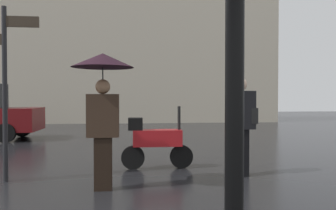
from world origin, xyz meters
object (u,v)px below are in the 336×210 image
Objects in this scene: parked_scooter at (155,141)px; street_signpost at (5,75)px; pedestrian_with_umbrella at (103,86)px; pedestrian_with_bag at (241,121)px.

parked_scooter is 0.49× the size of street_signpost.
parked_scooter is at bearing 145.42° from pedestrian_with_umbrella.
parked_scooter is at bearing 16.28° from street_signpost.
pedestrian_with_bag is 0.60× the size of street_signpost.
pedestrian_with_umbrella is 0.71× the size of street_signpost.
pedestrian_with_bag is 1.24× the size of parked_scooter.
pedestrian_with_bag is at bearing 102.58° from pedestrian_with_umbrella.
parked_scooter is (0.89, 1.45, -1.03)m from pedestrian_with_umbrella.
parked_scooter is at bearing 23.19° from pedestrian_with_bag.
pedestrian_with_umbrella is at bearing 66.57° from pedestrian_with_bag.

